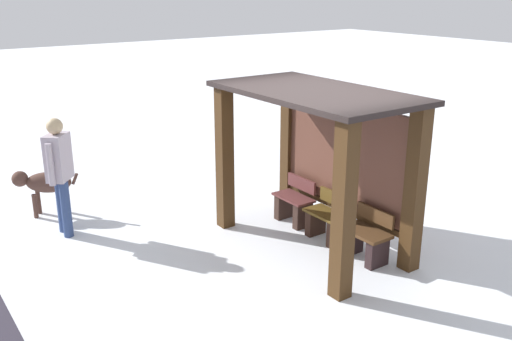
{
  "coord_description": "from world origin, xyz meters",
  "views": [
    {
      "loc": [
        5.58,
        -4.87,
        3.56
      ],
      "look_at": [
        -0.23,
        -0.78,
        1.22
      ],
      "focal_mm": 39.57,
      "sensor_mm": 36.0,
      "label": 1
    }
  ],
  "objects_px": {
    "bench_right_inside": "(366,240)",
    "dog": "(44,183)",
    "bus_shelter": "(323,143)",
    "bench_center_inside": "(327,221)",
    "person_walking": "(59,168)",
    "bench_left_inside": "(294,205)"
  },
  "relations": [
    {
      "from": "bench_left_inside",
      "to": "bench_center_inside",
      "type": "relative_size",
      "value": 1.01
    },
    {
      "from": "bench_center_inside",
      "to": "person_walking",
      "type": "relative_size",
      "value": 0.4
    },
    {
      "from": "bench_right_inside",
      "to": "bus_shelter",
      "type": "bearing_deg",
      "value": -168.98
    },
    {
      "from": "bench_center_inside",
      "to": "bench_right_inside",
      "type": "distance_m",
      "value": 0.77
    },
    {
      "from": "bench_right_inside",
      "to": "person_walking",
      "type": "bearing_deg",
      "value": -136.0
    },
    {
      "from": "bus_shelter",
      "to": "bench_left_inside",
      "type": "bearing_deg",
      "value": 168.96
    },
    {
      "from": "person_walking",
      "to": "dog",
      "type": "height_order",
      "value": "person_walking"
    },
    {
      "from": "bench_right_inside",
      "to": "dog",
      "type": "bearing_deg",
      "value": -142.75
    },
    {
      "from": "bench_center_inside",
      "to": "person_walking",
      "type": "distance_m",
      "value": 3.97
    },
    {
      "from": "bench_left_inside",
      "to": "bench_right_inside",
      "type": "height_order",
      "value": "bench_left_inside"
    },
    {
      "from": "bench_right_inside",
      "to": "person_walking",
      "type": "distance_m",
      "value": 4.48
    },
    {
      "from": "bench_right_inside",
      "to": "dog",
      "type": "relative_size",
      "value": 0.77
    },
    {
      "from": "bench_right_inside",
      "to": "dog",
      "type": "height_order",
      "value": "dog"
    },
    {
      "from": "bus_shelter",
      "to": "dog",
      "type": "relative_size",
      "value": 3.17
    },
    {
      "from": "bus_shelter",
      "to": "bench_center_inside",
      "type": "bearing_deg",
      "value": 90.0
    },
    {
      "from": "bench_center_inside",
      "to": "bench_right_inside",
      "type": "height_order",
      "value": "same"
    },
    {
      "from": "dog",
      "to": "bench_left_inside",
      "type": "bearing_deg",
      "value": 50.77
    },
    {
      "from": "bench_left_inside",
      "to": "bench_right_inside",
      "type": "bearing_deg",
      "value": -0.01
    },
    {
      "from": "bench_right_inside",
      "to": "bench_left_inside",
      "type": "bearing_deg",
      "value": 179.99
    },
    {
      "from": "bus_shelter",
      "to": "person_walking",
      "type": "relative_size",
      "value": 1.64
    },
    {
      "from": "bus_shelter",
      "to": "bench_left_inside",
      "type": "distance_m",
      "value": 1.44
    },
    {
      "from": "bench_center_inside",
      "to": "bench_right_inside",
      "type": "bearing_deg",
      "value": -0.02
    }
  ]
}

